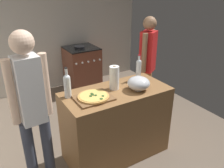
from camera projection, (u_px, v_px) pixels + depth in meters
ground_plane at (89, 119)px, 3.86m from camera, size 3.84×3.71×0.02m
kitchen_wall_rear at (51, 25)px, 4.59m from camera, size 3.84×0.10×2.60m
counter at (116, 123)px, 2.92m from camera, size 1.28×0.62×0.91m
cutting_board at (93, 98)px, 2.55m from camera, size 0.40×0.32×0.02m
pizza at (93, 96)px, 2.54m from camera, size 0.35×0.35×0.03m
mixing_bowl at (139, 83)px, 2.73m from camera, size 0.27×0.27×0.16m
paper_towel_roll at (114, 78)px, 2.73m from camera, size 0.11×0.11×0.29m
wine_bottle_clear at (139, 69)px, 2.98m from camera, size 0.07×0.07×0.34m
wine_bottle_amber at (67, 85)px, 2.53m from camera, size 0.08×0.08×0.35m
stove at (82, 68)px, 4.83m from camera, size 0.63×0.64×0.92m
person_in_stripes at (32, 107)px, 2.18m from camera, size 0.39×0.21×1.74m
person_in_red at (147, 62)px, 3.57m from camera, size 0.35×0.29×1.64m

